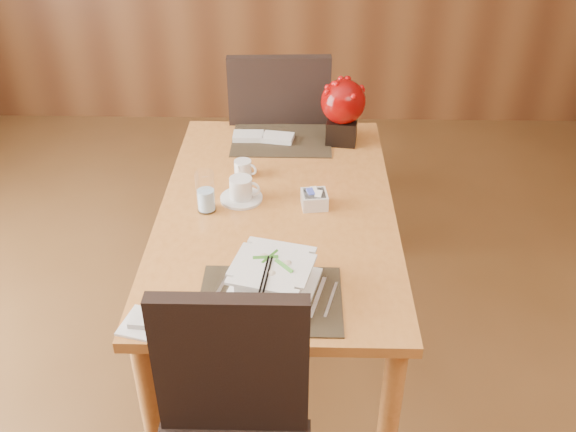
{
  "coord_description": "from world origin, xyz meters",
  "views": [
    {
      "loc": [
        0.09,
        -1.48,
        2.09
      ],
      "look_at": [
        0.05,
        0.35,
        0.87
      ],
      "focal_mm": 40.0,
      "sensor_mm": 36.0,
      "label": 1
    }
  ],
  "objects_px": {
    "water_glass": "(206,192)",
    "far_chair": "(279,137)",
    "dining_table": "(277,226)",
    "soup_setting": "(273,278)",
    "bread_plate": "(145,324)",
    "berry_decor": "(343,107)",
    "coffee_cup": "(241,190)",
    "sugar_caddy": "(314,200)",
    "creamer_jug": "(243,168)"
  },
  "relations": [
    {
      "from": "soup_setting",
      "to": "creamer_jug",
      "type": "relative_size",
      "value": 3.53
    },
    {
      "from": "creamer_jug",
      "to": "sugar_caddy",
      "type": "relative_size",
      "value": 0.95
    },
    {
      "from": "soup_setting",
      "to": "dining_table",
      "type": "bearing_deg",
      "value": 104.82
    },
    {
      "from": "bread_plate",
      "to": "far_chair",
      "type": "xyz_separation_m",
      "value": [
        0.35,
        1.54,
        -0.15
      ]
    },
    {
      "from": "soup_setting",
      "to": "bread_plate",
      "type": "bearing_deg",
      "value": -141.92
    },
    {
      "from": "bread_plate",
      "to": "far_chair",
      "type": "relative_size",
      "value": 0.12
    },
    {
      "from": "water_glass",
      "to": "berry_decor",
      "type": "bearing_deg",
      "value": 47.5
    },
    {
      "from": "soup_setting",
      "to": "berry_decor",
      "type": "xyz_separation_m",
      "value": [
        0.27,
        1.05,
        0.11
      ]
    },
    {
      "from": "water_glass",
      "to": "far_chair",
      "type": "xyz_separation_m",
      "value": [
        0.24,
        0.91,
        -0.22
      ]
    },
    {
      "from": "bread_plate",
      "to": "sugar_caddy",
      "type": "bearing_deg",
      "value": 52.64
    },
    {
      "from": "creamer_jug",
      "to": "soup_setting",
      "type": "bearing_deg",
      "value": -54.07
    },
    {
      "from": "sugar_caddy",
      "to": "berry_decor",
      "type": "xyz_separation_m",
      "value": [
        0.13,
        0.55,
        0.14
      ]
    },
    {
      "from": "bread_plate",
      "to": "soup_setting",
      "type": "bearing_deg",
      "value": 23.88
    },
    {
      "from": "water_glass",
      "to": "berry_decor",
      "type": "xyz_separation_m",
      "value": [
        0.54,
        0.59,
        0.08
      ]
    },
    {
      "from": "creamer_jug",
      "to": "far_chair",
      "type": "bearing_deg",
      "value": 102.77
    },
    {
      "from": "dining_table",
      "to": "berry_decor",
      "type": "relative_size",
      "value": 5.1
    },
    {
      "from": "berry_decor",
      "to": "bread_plate",
      "type": "height_order",
      "value": "berry_decor"
    },
    {
      "from": "dining_table",
      "to": "berry_decor",
      "type": "bearing_deg",
      "value": 63.69
    },
    {
      "from": "bread_plate",
      "to": "berry_decor",
      "type": "bearing_deg",
      "value": 62.24
    },
    {
      "from": "dining_table",
      "to": "sugar_caddy",
      "type": "bearing_deg",
      "value": 1.14
    },
    {
      "from": "sugar_caddy",
      "to": "bread_plate",
      "type": "xyz_separation_m",
      "value": [
        -0.51,
        -0.67,
        -0.02
      ]
    },
    {
      "from": "creamer_jug",
      "to": "water_glass",
      "type": "bearing_deg",
      "value": -89.2
    },
    {
      "from": "berry_decor",
      "to": "bread_plate",
      "type": "xyz_separation_m",
      "value": [
        -0.64,
        -1.22,
        -0.16
      ]
    },
    {
      "from": "dining_table",
      "to": "creamer_jug",
      "type": "relative_size",
      "value": 16.32
    },
    {
      "from": "coffee_cup",
      "to": "sugar_caddy",
      "type": "relative_size",
      "value": 1.72
    },
    {
      "from": "creamer_jug",
      "to": "sugar_caddy",
      "type": "height_order",
      "value": "creamer_jug"
    },
    {
      "from": "soup_setting",
      "to": "coffee_cup",
      "type": "distance_m",
      "value": 0.57
    },
    {
      "from": "soup_setting",
      "to": "bread_plate",
      "type": "relative_size",
      "value": 2.43
    },
    {
      "from": "berry_decor",
      "to": "soup_setting",
      "type": "bearing_deg",
      "value": -104.21
    },
    {
      "from": "creamer_jug",
      "to": "far_chair",
      "type": "relative_size",
      "value": 0.09
    },
    {
      "from": "coffee_cup",
      "to": "water_glass",
      "type": "distance_m",
      "value": 0.15
    },
    {
      "from": "coffee_cup",
      "to": "sugar_caddy",
      "type": "height_order",
      "value": "coffee_cup"
    },
    {
      "from": "creamer_jug",
      "to": "sugar_caddy",
      "type": "xyz_separation_m",
      "value": [
        0.29,
        -0.23,
        -0.0
      ]
    },
    {
      "from": "sugar_caddy",
      "to": "berry_decor",
      "type": "relative_size",
      "value": 0.33
    },
    {
      "from": "sugar_caddy",
      "to": "water_glass",
      "type": "bearing_deg",
      "value": -174.5
    },
    {
      "from": "soup_setting",
      "to": "bread_plate",
      "type": "distance_m",
      "value": 0.41
    },
    {
      "from": "dining_table",
      "to": "coffee_cup",
      "type": "bearing_deg",
      "value": 162.63
    },
    {
      "from": "far_chair",
      "to": "sugar_caddy",
      "type": "bearing_deg",
      "value": 97.99
    },
    {
      "from": "berry_decor",
      "to": "water_glass",
      "type": "bearing_deg",
      "value": -132.5
    },
    {
      "from": "soup_setting",
      "to": "coffee_cup",
      "type": "xyz_separation_m",
      "value": [
        -0.15,
        0.55,
        -0.01
      ]
    },
    {
      "from": "bread_plate",
      "to": "far_chair",
      "type": "height_order",
      "value": "far_chair"
    },
    {
      "from": "creamer_jug",
      "to": "far_chair",
      "type": "distance_m",
      "value": 0.68
    },
    {
      "from": "dining_table",
      "to": "creamer_jug",
      "type": "height_order",
      "value": "creamer_jug"
    },
    {
      "from": "dining_table",
      "to": "water_glass",
      "type": "relative_size",
      "value": 9.13
    },
    {
      "from": "water_glass",
      "to": "far_chair",
      "type": "distance_m",
      "value": 0.97
    },
    {
      "from": "water_glass",
      "to": "sugar_caddy",
      "type": "height_order",
      "value": "water_glass"
    },
    {
      "from": "dining_table",
      "to": "soup_setting",
      "type": "distance_m",
      "value": 0.53
    },
    {
      "from": "water_glass",
      "to": "bread_plate",
      "type": "relative_size",
      "value": 1.23
    },
    {
      "from": "water_glass",
      "to": "sugar_caddy",
      "type": "distance_m",
      "value": 0.41
    },
    {
      "from": "dining_table",
      "to": "soup_setting",
      "type": "height_order",
      "value": "soup_setting"
    }
  ]
}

